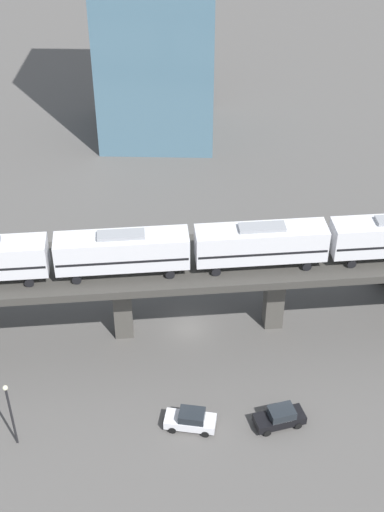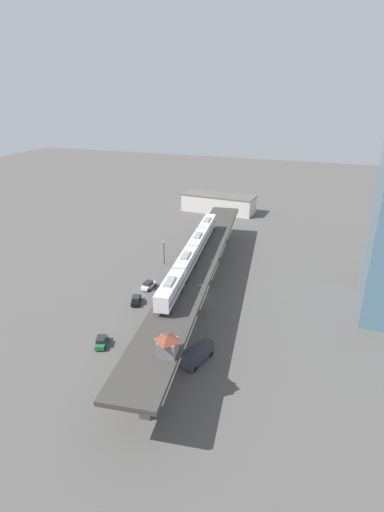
# 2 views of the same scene
# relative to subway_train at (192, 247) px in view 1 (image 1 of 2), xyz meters

# --- Properties ---
(ground_plane) EXTENTS (400.00, 400.00, 0.00)m
(ground_plane) POSITION_rel_subway_train_xyz_m (1.37, 0.35, -11.21)
(ground_plane) COLOR #514F4C
(elevated_viaduct) EXTENTS (19.65, 92.33, 8.67)m
(elevated_viaduct) POSITION_rel_subway_train_xyz_m (1.39, 0.15, -3.80)
(elevated_viaduct) COLOR #393733
(elevated_viaduct) RESTS_ON ground
(subway_train) EXTENTS (8.91, 49.77, 4.45)m
(subway_train) POSITION_rel_subway_train_xyz_m (0.00, 0.00, 0.00)
(subway_train) COLOR silver
(subway_train) RESTS_ON elevated_viaduct
(street_car_white) EXTENTS (2.36, 4.58, 1.89)m
(street_car_white) POSITION_rel_subway_train_xyz_m (-11.25, -0.21, -10.28)
(street_car_white) COLOR silver
(street_car_white) RESTS_ON ground
(street_car_black) EXTENTS (3.05, 4.74, 1.89)m
(street_car_black) POSITION_rel_subway_train_xyz_m (-10.74, -7.93, -10.28)
(street_car_black) COLOR black
(street_car_black) RESTS_ON ground
(street_lamp) EXTENTS (0.44, 0.44, 6.94)m
(street_lamp) POSITION_rel_subway_train_xyz_m (-13.33, 14.49, -7.11)
(street_lamp) COLOR black
(street_lamp) RESTS_ON ground
(office_tower) EXTENTS (16.00, 16.00, 36.00)m
(office_tower) POSITION_rel_subway_train_xyz_m (44.81, 6.16, 6.79)
(office_tower) COLOR slate
(office_tower) RESTS_ON ground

